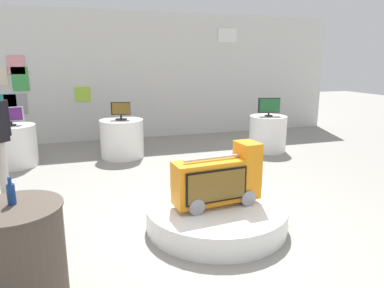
{
  "coord_description": "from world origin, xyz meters",
  "views": [
    {
      "loc": [
        -1.11,
        -3.46,
        1.91
      ],
      "look_at": [
        0.29,
        0.94,
        0.81
      ],
      "focal_mm": 33.03,
      "sensor_mm": 36.0,
      "label": 1
    }
  ],
  "objects_px": {
    "display_pedestal_center_rear": "(268,134)",
    "bottle_on_side_table": "(11,193)",
    "display_pedestal_right_rear": "(122,138)",
    "tv_on_center_rear": "(269,106)",
    "main_display_pedestal": "(216,215)",
    "display_pedestal_left_rear": "(14,146)",
    "tv_on_right_rear": "(121,111)",
    "novelty_firetruck_tv": "(219,181)",
    "tv_on_left_rear": "(10,115)",
    "side_table_round": "(19,253)"
  },
  "relations": [
    {
      "from": "tv_on_left_rear",
      "to": "tv_on_right_rear",
      "type": "bearing_deg",
      "value": 1.07
    },
    {
      "from": "display_pedestal_center_rear",
      "to": "main_display_pedestal",
      "type": "bearing_deg",
      "value": -128.21
    },
    {
      "from": "side_table_round",
      "to": "bottle_on_side_table",
      "type": "distance_m",
      "value": 0.49
    },
    {
      "from": "main_display_pedestal",
      "to": "tv_on_left_rear",
      "type": "relative_size",
      "value": 3.74
    },
    {
      "from": "tv_on_right_rear",
      "to": "tv_on_left_rear",
      "type": "bearing_deg",
      "value": -178.93
    },
    {
      "from": "tv_on_left_rear",
      "to": "bottle_on_side_table",
      "type": "relative_size",
      "value": 1.97
    },
    {
      "from": "tv_on_right_rear",
      "to": "bottle_on_side_table",
      "type": "distance_m",
      "value": 4.33
    },
    {
      "from": "tv_on_left_rear",
      "to": "bottle_on_side_table",
      "type": "distance_m",
      "value": 4.14
    },
    {
      "from": "main_display_pedestal",
      "to": "side_table_round",
      "type": "distance_m",
      "value": 2.13
    },
    {
      "from": "display_pedestal_left_rear",
      "to": "side_table_round",
      "type": "bearing_deg",
      "value": -80.9
    },
    {
      "from": "display_pedestal_left_rear",
      "to": "tv_on_left_rear",
      "type": "bearing_deg",
      "value": -96.1
    },
    {
      "from": "display_pedestal_left_rear",
      "to": "display_pedestal_center_rear",
      "type": "distance_m",
      "value": 5.01
    },
    {
      "from": "tv_on_center_rear",
      "to": "display_pedestal_right_rear",
      "type": "relative_size",
      "value": 0.53
    },
    {
      "from": "main_display_pedestal",
      "to": "tv_on_center_rear",
      "type": "relative_size",
      "value": 3.59
    },
    {
      "from": "novelty_firetruck_tv",
      "to": "tv_on_center_rear",
      "type": "bearing_deg",
      "value": 52.03
    },
    {
      "from": "tv_on_center_rear",
      "to": "tv_on_right_rear",
      "type": "xyz_separation_m",
      "value": [
        -3.02,
        0.47,
        -0.03
      ]
    },
    {
      "from": "main_display_pedestal",
      "to": "side_table_round",
      "type": "height_order",
      "value": "side_table_round"
    },
    {
      "from": "tv_on_center_rear",
      "to": "tv_on_right_rear",
      "type": "bearing_deg",
      "value": 171.19
    },
    {
      "from": "tv_on_center_rear",
      "to": "bottle_on_side_table",
      "type": "xyz_separation_m",
      "value": [
        -4.34,
        -3.66,
        -0.06
      ]
    },
    {
      "from": "display_pedestal_left_rear",
      "to": "tv_on_right_rear",
      "type": "bearing_deg",
      "value": 0.95
    },
    {
      "from": "display_pedestal_right_rear",
      "to": "bottle_on_side_table",
      "type": "xyz_separation_m",
      "value": [
        -1.32,
        -4.13,
        0.52
      ]
    },
    {
      "from": "display_pedestal_left_rear",
      "to": "display_pedestal_center_rear",
      "type": "xyz_separation_m",
      "value": [
        4.99,
        -0.43,
        0.0
      ]
    },
    {
      "from": "display_pedestal_center_rear",
      "to": "side_table_round",
      "type": "distance_m",
      "value": 5.7
    },
    {
      "from": "tv_on_left_rear",
      "to": "bottle_on_side_table",
      "type": "bearing_deg",
      "value": -80.98
    },
    {
      "from": "display_pedestal_left_rear",
      "to": "tv_on_right_rear",
      "type": "height_order",
      "value": "tv_on_right_rear"
    },
    {
      "from": "novelty_firetruck_tv",
      "to": "tv_on_right_rear",
      "type": "distance_m",
      "value": 3.53
    },
    {
      "from": "side_table_round",
      "to": "tv_on_left_rear",
      "type": "bearing_deg",
      "value": 99.12
    },
    {
      "from": "novelty_firetruck_tv",
      "to": "display_pedestal_right_rear",
      "type": "height_order",
      "value": "novelty_firetruck_tv"
    },
    {
      "from": "display_pedestal_right_rear",
      "to": "tv_on_center_rear",
      "type": "bearing_deg",
      "value": -8.87
    },
    {
      "from": "display_pedestal_left_rear",
      "to": "tv_on_right_rear",
      "type": "relative_size",
      "value": 2.12
    },
    {
      "from": "tv_on_left_rear",
      "to": "side_table_round",
      "type": "bearing_deg",
      "value": -80.88
    },
    {
      "from": "tv_on_left_rear",
      "to": "side_table_round",
      "type": "height_order",
      "value": "tv_on_left_rear"
    },
    {
      "from": "main_display_pedestal",
      "to": "bottle_on_side_table",
      "type": "xyz_separation_m",
      "value": [
        -1.99,
        -0.69,
        0.77
      ]
    },
    {
      "from": "display_pedestal_center_rear",
      "to": "display_pedestal_left_rear",
      "type": "bearing_deg",
      "value": 175.05
    },
    {
      "from": "display_pedestal_center_rear",
      "to": "side_table_round",
      "type": "height_order",
      "value": "side_table_round"
    },
    {
      "from": "tv_on_center_rear",
      "to": "display_pedestal_left_rear",
      "type": "bearing_deg",
      "value": 175.01
    },
    {
      "from": "novelty_firetruck_tv",
      "to": "display_pedestal_left_rear",
      "type": "relative_size",
      "value": 1.33
    },
    {
      "from": "tv_on_right_rear",
      "to": "novelty_firetruck_tv",
      "type": "bearing_deg",
      "value": -78.53
    },
    {
      "from": "display_pedestal_right_rear",
      "to": "bottle_on_side_table",
      "type": "relative_size",
      "value": 3.84
    },
    {
      "from": "tv_on_center_rear",
      "to": "side_table_round",
      "type": "height_order",
      "value": "tv_on_center_rear"
    },
    {
      "from": "novelty_firetruck_tv",
      "to": "tv_on_left_rear",
      "type": "xyz_separation_m",
      "value": [
        -2.67,
        3.41,
        0.38
      ]
    },
    {
      "from": "display_pedestal_center_rear",
      "to": "side_table_round",
      "type": "relative_size",
      "value": 0.96
    },
    {
      "from": "tv_on_right_rear",
      "to": "side_table_round",
      "type": "relative_size",
      "value": 0.46
    },
    {
      "from": "tv_on_center_rear",
      "to": "main_display_pedestal",
      "type": "bearing_deg",
      "value": -128.27
    },
    {
      "from": "side_table_round",
      "to": "bottle_on_side_table",
      "type": "bearing_deg",
      "value": 107.15
    },
    {
      "from": "display_pedestal_right_rear",
      "to": "side_table_round",
      "type": "relative_size",
      "value": 1.05
    },
    {
      "from": "display_pedestal_center_rear",
      "to": "bottle_on_side_table",
      "type": "xyz_separation_m",
      "value": [
        -4.34,
        -3.66,
        0.52
      ]
    },
    {
      "from": "display_pedestal_left_rear",
      "to": "tv_on_center_rear",
      "type": "height_order",
      "value": "tv_on_center_rear"
    },
    {
      "from": "novelty_firetruck_tv",
      "to": "display_pedestal_right_rear",
      "type": "relative_size",
      "value": 1.22
    },
    {
      "from": "novelty_firetruck_tv",
      "to": "tv_on_center_rear",
      "type": "distance_m",
      "value": 3.8
    }
  ]
}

